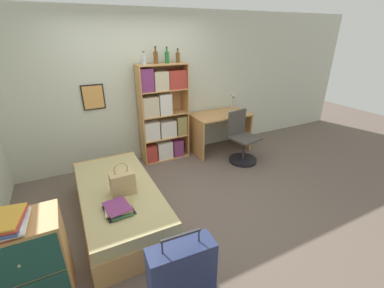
{
  "coord_description": "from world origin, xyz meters",
  "views": [
    {
      "loc": [
        -1.15,
        -2.83,
        2.24
      ],
      "look_at": [
        0.37,
        0.19,
        0.75
      ],
      "focal_mm": 24.0,
      "sensor_mm": 36.0,
      "label": 1
    }
  ],
  "objects": [
    {
      "name": "desk_lamp",
      "position": [
        1.8,
        1.2,
        1.05
      ],
      "size": [
        0.18,
        0.13,
        0.42
      ],
      "color": "#ADA89E",
      "rests_on": "desk"
    },
    {
      "name": "bookcase",
      "position": [
        0.37,
        1.37,
        0.85
      ],
      "size": [
        0.86,
        0.33,
        1.74
      ],
      "color": "tan",
      "rests_on": "ground_plane"
    },
    {
      "name": "desk_chair",
      "position": [
        1.61,
        0.61,
        0.3
      ],
      "size": [
        0.54,
        0.54,
        0.94
      ],
      "color": "black",
      "rests_on": "ground_plane"
    },
    {
      "name": "bed",
      "position": [
        -0.76,
        0.02,
        0.22
      ],
      "size": [
        0.92,
        1.91,
        0.45
      ],
      "color": "tan",
      "rests_on": "ground_plane"
    },
    {
      "name": "bottle_clear",
      "position": [
        0.5,
        1.38,
        1.85
      ],
      "size": [
        0.07,
        0.07,
        0.26
      ],
      "color": "#1E6B2D",
      "rests_on": "bookcase"
    },
    {
      "name": "magazine_pile_on_dresser",
      "position": [
        -1.73,
        -0.8,
        0.89
      ],
      "size": [
        0.31,
        0.41,
        0.09
      ],
      "color": "#B2382D",
      "rests_on": "dresser"
    },
    {
      "name": "ground_plane",
      "position": [
        0.0,
        0.0,
        0.0
      ],
      "size": [
        14.0,
        14.0,
        0.0
      ],
      "primitive_type": "plane",
      "color": "#66564C"
    },
    {
      "name": "bottle_brown",
      "position": [
        0.32,
        1.4,
        1.85
      ],
      "size": [
        0.07,
        0.07,
        0.27
      ],
      "color": "brown",
      "rests_on": "bookcase"
    },
    {
      "name": "bottle_green",
      "position": [
        0.09,
        1.33,
        1.82
      ],
      "size": [
        0.07,
        0.07,
        0.21
      ],
      "color": "#B7BCC1",
      "rests_on": "bookcase"
    },
    {
      "name": "wall_back",
      "position": [
        -0.0,
        1.59,
        1.3
      ],
      "size": [
        10.0,
        0.09,
        2.6
      ],
      "color": "beige",
      "rests_on": "ground_plane"
    },
    {
      "name": "dresser",
      "position": [
        -1.69,
        -0.77,
        0.42
      ],
      "size": [
        0.62,
        0.46,
        0.85
      ],
      "color": "tan",
      "rests_on": "ground_plane"
    },
    {
      "name": "bottle_blue",
      "position": [
        0.71,
        1.4,
        1.83
      ],
      "size": [
        0.07,
        0.07,
        0.23
      ],
      "color": "brown",
      "rests_on": "bookcase"
    },
    {
      "name": "desk",
      "position": [
        1.51,
        1.2,
        0.53
      ],
      "size": [
        1.12,
        0.67,
        0.77
      ],
      "color": "tan",
      "rests_on": "ground_plane"
    },
    {
      "name": "handbag",
      "position": [
        -0.72,
        -0.13,
        0.59
      ],
      "size": [
        0.28,
        0.19,
        0.41
      ],
      "color": "tan",
      "rests_on": "bed"
    },
    {
      "name": "suitcase",
      "position": [
        -0.53,
        -1.41,
        0.33
      ],
      "size": [
        0.58,
        0.25,
        0.79
      ],
      "color": "navy",
      "rests_on": "ground_plane"
    },
    {
      "name": "book_stack_on_bed",
      "position": [
        -0.84,
        -0.44,
        0.48
      ],
      "size": [
        0.32,
        0.35,
        0.07
      ],
      "color": "#232328",
      "rests_on": "bed"
    }
  ]
}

